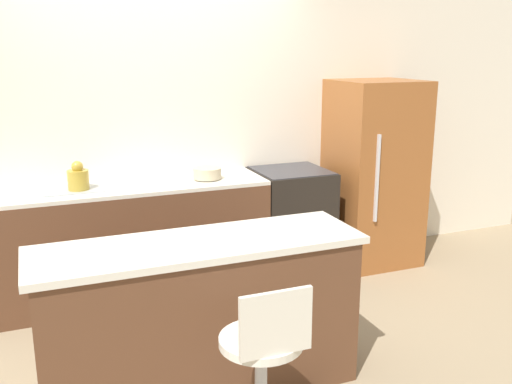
{
  "coord_description": "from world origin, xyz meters",
  "views": [
    {
      "loc": [
        -0.98,
        -4.03,
        1.95
      ],
      "look_at": [
        0.47,
        -0.42,
        0.96
      ],
      "focal_mm": 40.0,
      "sensor_mm": 36.0,
      "label": 1
    }
  ],
  "objects_px": {
    "refrigerator": "(374,173)",
    "kettle": "(78,178)",
    "oven_range": "(291,221)",
    "mixing_bowl": "(207,173)",
    "stool_chair": "(263,372)"
  },
  "relations": [
    {
      "from": "kettle",
      "to": "mixing_bowl",
      "type": "xyz_separation_m",
      "value": [
        1.0,
        0.0,
        -0.04
      ]
    },
    {
      "from": "refrigerator",
      "to": "mixing_bowl",
      "type": "relative_size",
      "value": 7.39
    },
    {
      "from": "oven_range",
      "to": "refrigerator",
      "type": "height_order",
      "value": "refrigerator"
    },
    {
      "from": "refrigerator",
      "to": "kettle",
      "type": "xyz_separation_m",
      "value": [
        -2.58,
        0.0,
        0.17
      ]
    },
    {
      "from": "stool_chair",
      "to": "mixing_bowl",
      "type": "height_order",
      "value": "mixing_bowl"
    },
    {
      "from": "kettle",
      "to": "mixing_bowl",
      "type": "distance_m",
      "value": 1.0
    },
    {
      "from": "kettle",
      "to": "stool_chair",
      "type": "bearing_deg",
      "value": -73.59
    },
    {
      "from": "refrigerator",
      "to": "kettle",
      "type": "relative_size",
      "value": 7.72
    },
    {
      "from": "oven_range",
      "to": "mixing_bowl",
      "type": "height_order",
      "value": "mixing_bowl"
    },
    {
      "from": "stool_chair",
      "to": "kettle",
      "type": "relative_size",
      "value": 4.31
    },
    {
      "from": "refrigerator",
      "to": "kettle",
      "type": "bearing_deg",
      "value": 179.96
    },
    {
      "from": "mixing_bowl",
      "to": "refrigerator",
      "type": "bearing_deg",
      "value": -0.07
    },
    {
      "from": "stool_chair",
      "to": "kettle",
      "type": "height_order",
      "value": "kettle"
    },
    {
      "from": "refrigerator",
      "to": "kettle",
      "type": "height_order",
      "value": "refrigerator"
    },
    {
      "from": "stool_chair",
      "to": "mixing_bowl",
      "type": "relative_size",
      "value": 4.13
    }
  ]
}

